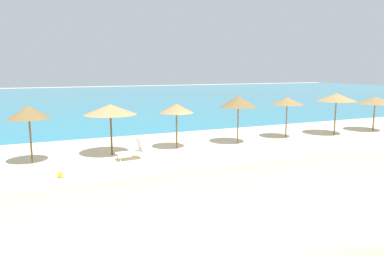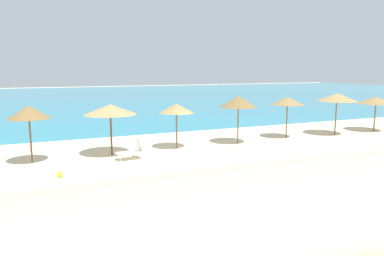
{
  "view_description": "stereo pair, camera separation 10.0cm",
  "coord_description": "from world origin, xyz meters",
  "px_view_note": "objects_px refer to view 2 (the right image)",
  "views": [
    {
      "loc": [
        -7.92,
        -16.14,
        4.39
      ],
      "look_at": [
        0.2,
        2.45,
        1.08
      ],
      "focal_mm": 33.71,
      "sensor_mm": 36.0,
      "label": 1
    },
    {
      "loc": [
        -7.82,
        -16.18,
        4.39
      ],
      "look_at": [
        0.2,
        2.45,
        1.08
      ],
      "focal_mm": 33.71,
      "sensor_mm": 36.0,
      "label": 2
    }
  ],
  "objects_px": {
    "beach_umbrella_7": "(337,97)",
    "lounge_chair_0": "(132,150)",
    "beach_umbrella_3": "(110,109)",
    "beach_umbrella_2": "(29,112)",
    "beach_umbrella_4": "(176,108)",
    "beach_umbrella_8": "(376,100)",
    "beach_ball": "(60,174)",
    "beach_umbrella_5": "(238,102)",
    "beach_umbrella_6": "(287,101)"
  },
  "relations": [
    {
      "from": "beach_umbrella_8",
      "to": "beach_umbrella_6",
      "type": "bearing_deg",
      "value": 177.24
    },
    {
      "from": "beach_umbrella_7",
      "to": "beach_umbrella_8",
      "type": "height_order",
      "value": "beach_umbrella_7"
    },
    {
      "from": "beach_umbrella_6",
      "to": "beach_ball",
      "type": "height_order",
      "value": "beach_umbrella_6"
    },
    {
      "from": "beach_umbrella_3",
      "to": "beach_umbrella_6",
      "type": "relative_size",
      "value": 1.01
    },
    {
      "from": "beach_umbrella_7",
      "to": "beach_ball",
      "type": "distance_m",
      "value": 18.18
    },
    {
      "from": "beach_umbrella_7",
      "to": "lounge_chair_0",
      "type": "distance_m",
      "value": 14.47
    },
    {
      "from": "beach_umbrella_8",
      "to": "beach_ball",
      "type": "xyz_separation_m",
      "value": [
        -21.45,
        -3.0,
        -2.09
      ]
    },
    {
      "from": "beach_umbrella_4",
      "to": "lounge_chair_0",
      "type": "relative_size",
      "value": 1.86
    },
    {
      "from": "beach_umbrella_2",
      "to": "beach_umbrella_6",
      "type": "height_order",
      "value": "beach_umbrella_2"
    },
    {
      "from": "beach_umbrella_3",
      "to": "beach_umbrella_7",
      "type": "distance_m",
      "value": 15.04
    },
    {
      "from": "beach_umbrella_4",
      "to": "beach_umbrella_8",
      "type": "distance_m",
      "value": 15.08
    },
    {
      "from": "beach_ball",
      "to": "beach_umbrella_7",
      "type": "bearing_deg",
      "value": 9.56
    },
    {
      "from": "beach_umbrella_5",
      "to": "beach_umbrella_2",
      "type": "bearing_deg",
      "value": -179.21
    },
    {
      "from": "beach_umbrella_2",
      "to": "beach_umbrella_4",
      "type": "height_order",
      "value": "beach_umbrella_2"
    },
    {
      "from": "beach_umbrella_5",
      "to": "beach_umbrella_6",
      "type": "xyz_separation_m",
      "value": [
        3.78,
        0.29,
        -0.12
      ]
    },
    {
      "from": "beach_umbrella_7",
      "to": "lounge_chair_0",
      "type": "height_order",
      "value": "beach_umbrella_7"
    },
    {
      "from": "beach_umbrella_2",
      "to": "beach_umbrella_6",
      "type": "xyz_separation_m",
      "value": [
        15.06,
        0.44,
        -0.04
      ]
    },
    {
      "from": "beach_umbrella_8",
      "to": "beach_umbrella_7",
      "type": "bearing_deg",
      "value": -179.84
    },
    {
      "from": "lounge_chair_0",
      "to": "beach_umbrella_3",
      "type": "bearing_deg",
      "value": 26.31
    },
    {
      "from": "beach_umbrella_2",
      "to": "beach_umbrella_6",
      "type": "relative_size",
      "value": 1.04
    },
    {
      "from": "beach_umbrella_2",
      "to": "lounge_chair_0",
      "type": "distance_m",
      "value": 5.09
    },
    {
      "from": "beach_umbrella_8",
      "to": "beach_umbrella_3",
      "type": "bearing_deg",
      "value": 179.72
    },
    {
      "from": "beach_umbrella_6",
      "to": "beach_umbrella_2",
      "type": "bearing_deg",
      "value": -178.32
    },
    {
      "from": "beach_umbrella_5",
      "to": "beach_umbrella_8",
      "type": "distance_m",
      "value": 11.24
    },
    {
      "from": "beach_umbrella_7",
      "to": "beach_umbrella_6",
      "type": "bearing_deg",
      "value": 174.4
    },
    {
      "from": "beach_umbrella_7",
      "to": "beach_ball",
      "type": "xyz_separation_m",
      "value": [
        -17.77,
        -2.99,
        -2.42
      ]
    },
    {
      "from": "beach_umbrella_5",
      "to": "beach_umbrella_3",
      "type": "bearing_deg",
      "value": 179.86
    },
    {
      "from": "beach_umbrella_7",
      "to": "beach_ball",
      "type": "relative_size",
      "value": 11.52
    },
    {
      "from": "beach_umbrella_5",
      "to": "beach_ball",
      "type": "bearing_deg",
      "value": -163.26
    },
    {
      "from": "beach_umbrella_8",
      "to": "beach_ball",
      "type": "relative_size",
      "value": 10.53
    },
    {
      "from": "beach_umbrella_5",
      "to": "beach_ball",
      "type": "distance_m",
      "value": 10.93
    },
    {
      "from": "beach_umbrella_6",
      "to": "beach_umbrella_8",
      "type": "bearing_deg",
      "value": -2.76
    },
    {
      "from": "beach_umbrella_4",
      "to": "beach_umbrella_8",
      "type": "height_order",
      "value": "beach_umbrella_4"
    },
    {
      "from": "beach_umbrella_4",
      "to": "beach_ball",
      "type": "height_order",
      "value": "beach_umbrella_4"
    },
    {
      "from": "beach_ball",
      "to": "beach_umbrella_4",
      "type": "bearing_deg",
      "value": 26.84
    },
    {
      "from": "beach_umbrella_5",
      "to": "beach_umbrella_6",
      "type": "bearing_deg",
      "value": 4.35
    },
    {
      "from": "beach_umbrella_5",
      "to": "beach_umbrella_7",
      "type": "height_order",
      "value": "beach_umbrella_5"
    },
    {
      "from": "beach_umbrella_8",
      "to": "lounge_chair_0",
      "type": "xyz_separation_m",
      "value": [
        -17.96,
        -1.2,
        -1.74
      ]
    },
    {
      "from": "beach_umbrella_5",
      "to": "lounge_chair_0",
      "type": "distance_m",
      "value": 7.14
    },
    {
      "from": "beach_umbrella_2",
      "to": "beach_umbrella_3",
      "type": "relative_size",
      "value": 1.03
    },
    {
      "from": "beach_umbrella_3",
      "to": "beach_umbrella_8",
      "type": "relative_size",
      "value": 1.04
    },
    {
      "from": "lounge_chair_0",
      "to": "beach_ball",
      "type": "distance_m",
      "value": 3.95
    },
    {
      "from": "beach_umbrella_4",
      "to": "beach_umbrella_3",
      "type": "bearing_deg",
      "value": -177.92
    },
    {
      "from": "beach_umbrella_4",
      "to": "beach_umbrella_8",
      "type": "relative_size",
      "value": 0.98
    },
    {
      "from": "beach_umbrella_7",
      "to": "beach_umbrella_3",
      "type": "bearing_deg",
      "value": 179.62
    },
    {
      "from": "beach_umbrella_4",
      "to": "beach_umbrella_6",
      "type": "bearing_deg",
      "value": 1.02
    },
    {
      "from": "beach_umbrella_6",
      "to": "beach_ball",
      "type": "bearing_deg",
      "value": -166.5
    },
    {
      "from": "beach_umbrella_4",
      "to": "lounge_chair_0",
      "type": "xyz_separation_m",
      "value": [
        -2.88,
        -1.42,
        -1.79
      ]
    },
    {
      "from": "beach_umbrella_2",
      "to": "beach_umbrella_8",
      "type": "bearing_deg",
      "value": 0.21
    },
    {
      "from": "beach_umbrella_6",
      "to": "beach_umbrella_8",
      "type": "xyz_separation_m",
      "value": [
        7.46,
        -0.36,
        -0.18
      ]
    }
  ]
}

